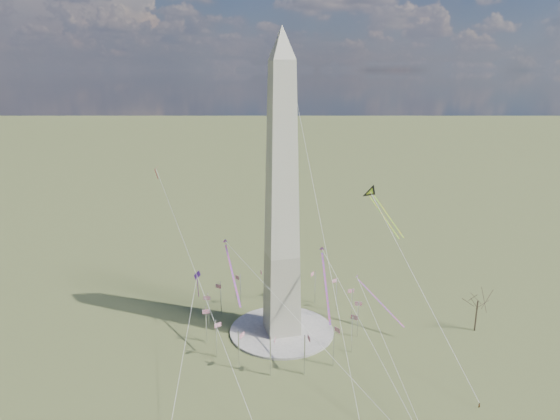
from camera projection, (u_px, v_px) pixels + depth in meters
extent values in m
plane|color=brown|center=(282.00, 332.00, 173.62)|extent=(2000.00, 2000.00, 0.00)
cylinder|color=beige|center=(282.00, 331.00, 173.51)|extent=(36.00, 36.00, 0.80)
pyramid|color=beige|center=(282.00, 42.00, 147.74)|extent=(9.90, 9.90, 10.00)
cylinder|color=silver|center=(352.00, 306.00, 178.29)|extent=(0.36, 0.36, 13.00)
cube|color=#B41835|center=(351.00, 291.00, 178.07)|extent=(2.40, 0.08, 1.50)
cylinder|color=silver|center=(337.00, 295.00, 187.06)|extent=(0.36, 0.36, 13.00)
cube|color=#B41835|center=(335.00, 281.00, 186.63)|extent=(2.25, 0.99, 1.50)
cylinder|color=silver|center=(315.00, 287.00, 193.52)|extent=(0.36, 0.36, 13.00)
cube|color=#B41835|center=(312.00, 274.00, 192.71)|extent=(1.75, 1.75, 1.50)
cylinder|color=silver|center=(290.00, 284.00, 196.67)|extent=(0.36, 0.36, 13.00)
cube|color=#B41835|center=(287.00, 271.00, 195.41)|extent=(0.99, 2.25, 1.50)
cylinder|color=silver|center=(265.00, 285.00, 196.06)|extent=(0.36, 0.36, 13.00)
cube|color=#B41835|center=(261.00, 272.00, 194.30)|extent=(0.08, 2.40, 1.50)
cylinder|color=silver|center=(241.00, 289.00, 191.75)|extent=(0.36, 0.36, 13.00)
cube|color=#B41835|center=(237.00, 278.00, 189.56)|extent=(0.99, 2.25, 1.50)
cylinder|color=silver|center=(221.00, 298.00, 184.42)|extent=(0.36, 0.36, 13.00)
cube|color=#B41835|center=(218.00, 286.00, 181.91)|extent=(1.75, 1.75, 1.50)
cylinder|color=silver|center=(208.00, 310.00, 175.18)|extent=(0.36, 0.36, 13.00)
cube|color=#B41835|center=(207.00, 298.00, 172.51)|extent=(2.25, 0.99, 1.50)
cylinder|color=silver|center=(206.00, 324.00, 165.43)|extent=(0.36, 0.36, 13.00)
cube|color=#B41835|center=(206.00, 312.00, 162.79)|extent=(2.40, 0.08, 1.50)
cylinder|color=silver|center=(216.00, 339.00, 156.66)|extent=(0.36, 0.36, 13.00)
cube|color=#B41835|center=(218.00, 325.00, 154.24)|extent=(2.25, 0.99, 1.50)
cylinder|color=silver|center=(239.00, 350.00, 150.21)|extent=(0.36, 0.36, 13.00)
cube|color=#B41835|center=(242.00, 335.00, 148.15)|extent=(1.75, 1.75, 1.50)
cylinder|color=silver|center=(270.00, 356.00, 147.05)|extent=(0.36, 0.36, 13.00)
cube|color=#B41835|center=(275.00, 340.00, 145.45)|extent=(0.99, 2.25, 1.50)
cylinder|color=silver|center=(305.00, 355.00, 147.67)|extent=(0.36, 0.36, 13.00)
cube|color=#B41835|center=(309.00, 338.00, 146.56)|extent=(0.08, 2.40, 1.50)
cylinder|color=silver|center=(334.00, 347.00, 151.97)|extent=(0.36, 0.36, 13.00)
cube|color=#B41835|center=(337.00, 330.00, 151.30)|extent=(0.99, 2.25, 1.50)
cylinder|color=silver|center=(352.00, 334.00, 159.30)|extent=(0.36, 0.36, 13.00)
cube|color=#B41835|center=(354.00, 317.00, 158.95)|extent=(1.75, 1.75, 1.50)
cylinder|color=silver|center=(358.00, 320.00, 168.55)|extent=(0.36, 0.36, 13.00)
cube|color=#B41835|center=(358.00, 304.00, 168.35)|extent=(2.25, 0.99, 1.50)
cylinder|color=#493C2C|center=(476.00, 316.00, 172.93)|extent=(0.50, 0.50, 11.36)
imported|color=gray|center=(479.00, 405.00, 134.34)|extent=(0.56, 0.38, 1.50)
cube|color=orange|center=(388.00, 216.00, 171.57)|extent=(4.61, 15.61, 11.25)
cube|color=orange|center=(384.00, 217.00, 170.59)|extent=(4.61, 15.61, 11.25)
cube|color=#481B7B|center=(197.00, 275.00, 170.89)|extent=(2.14, 2.80, 2.63)
cube|color=#FC4427|center=(198.00, 287.00, 172.06)|extent=(0.88, 3.34, 9.09)
cube|color=#FC4427|center=(326.00, 287.00, 151.47)|extent=(5.43, 21.72, 13.86)
cube|color=#FC4427|center=(233.00, 275.00, 159.64)|extent=(1.53, 20.97, 13.13)
cube|color=#FC4427|center=(381.00, 303.00, 173.07)|extent=(10.95, 16.44, 12.03)
cube|color=red|center=(156.00, 169.00, 189.17)|extent=(1.66, 2.39, 1.82)
cube|color=red|center=(156.00, 174.00, 189.71)|extent=(1.24, 1.32, 4.17)
cube|color=silver|center=(293.00, 83.00, 190.45)|extent=(1.23, 1.95, 1.60)
cube|color=silver|center=(293.00, 88.00, 190.92)|extent=(0.82, 1.35, 3.66)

